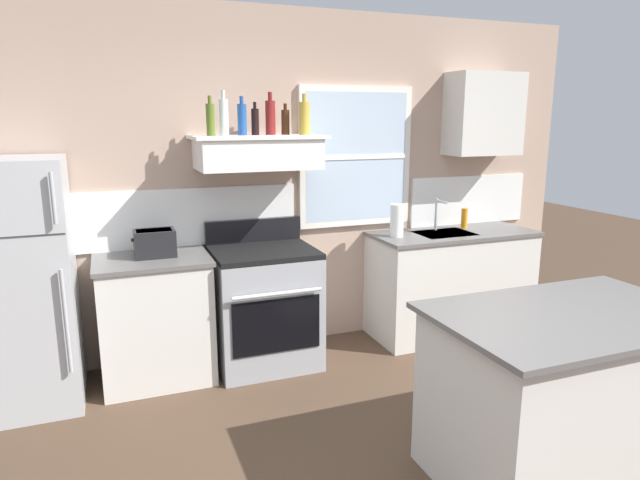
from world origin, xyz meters
name	(u,v)px	position (x,y,z in m)	size (l,w,h in m)	color
back_wall	(284,183)	(0.03, 2.23, 1.35)	(5.40, 0.11, 2.70)	tan
refrigerator	(16,286)	(-1.90, 1.84, 0.82)	(0.70, 0.72, 1.63)	#B7BABC
counter_left_of_stove	(156,318)	(-1.05, 1.90, 0.46)	(0.79, 0.63, 0.91)	silver
toaster	(155,243)	(-1.02, 1.92, 1.01)	(0.30, 0.20, 0.19)	black
stove_range	(264,306)	(-0.25, 1.86, 0.46)	(0.76, 0.69, 1.09)	#9EA0A5
range_hood_shelf	(258,152)	(-0.25, 1.96, 1.62)	(0.96, 0.52, 0.24)	white
bottle_olive_oil_square	(210,119)	(-0.59, 1.92, 1.86)	(0.06, 0.06, 0.27)	#4C601E
bottle_clear_tall	(224,117)	(-0.49, 1.96, 1.88)	(0.06, 0.06, 0.31)	silver
bottle_blue_liqueur	(242,119)	(-0.36, 1.96, 1.86)	(0.07, 0.07, 0.28)	#1E478C
bottle_balsamic_dark	(255,121)	(-0.26, 1.98, 1.84)	(0.06, 0.06, 0.24)	black
bottle_red_label_wine	(270,117)	(-0.13, 2.01, 1.88)	(0.07, 0.07, 0.31)	maroon
bottle_brown_stout	(285,122)	(-0.02, 2.00, 1.84)	(0.06, 0.06, 0.23)	#381E0F
bottle_champagne_gold_foil	(304,118)	(0.11, 1.92, 1.87)	(0.08, 0.08, 0.30)	#B29333
counter_right_with_sink	(450,282)	(1.45, 1.90, 0.46)	(1.43, 0.63, 0.91)	silver
sink_faucet	(438,211)	(1.35, 2.00, 1.08)	(0.03, 0.17, 0.28)	silver
paper_towel_roll	(397,221)	(0.90, 1.90, 1.04)	(0.11, 0.11, 0.27)	white
dish_soap_bottle	(464,218)	(1.63, 2.00, 1.00)	(0.06, 0.06, 0.18)	orange
kitchen_island	(565,395)	(0.84, -0.04, 0.46)	(1.40, 0.90, 0.91)	silver
upper_cabinet_right	(484,114)	(1.80, 2.04, 1.90)	(0.64, 0.32, 0.70)	silver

